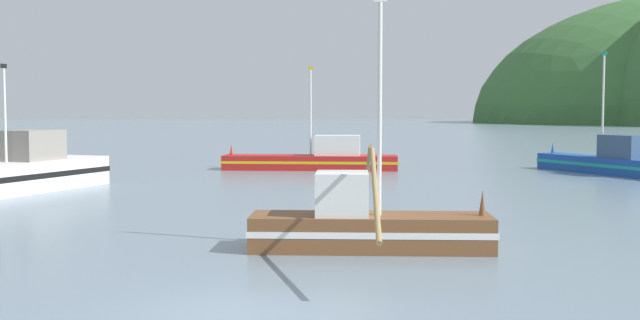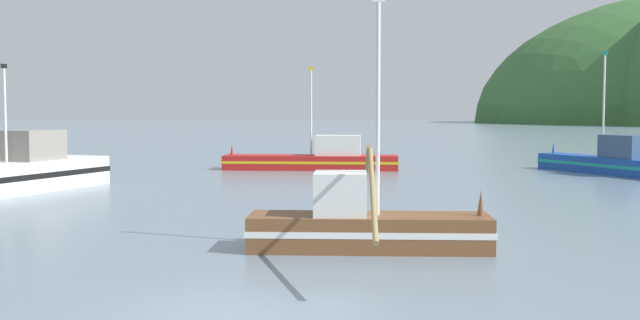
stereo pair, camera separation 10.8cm
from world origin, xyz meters
The scene contains 5 objects.
ground_plane centered at (0.00, 0.00, 0.00)m, with size 600.00×600.00×0.00m, color slate.
fishing_boat_brown centered at (3.01, 6.48, 0.70)m, with size 6.76×12.16×6.97m.
fishing_boat_red centered at (1.73, 34.19, 0.70)m, with size 11.51×3.19×6.64m.
fishing_boat_white centered at (-12.13, 21.30, 0.97)m, with size 6.05×10.05×5.96m.
fishing_boat_blue centered at (19.52, 30.20, 0.75)m, with size 6.10×11.00×7.38m.
Camera 2 is at (1.61, -13.74, 3.84)m, focal length 41.63 mm.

